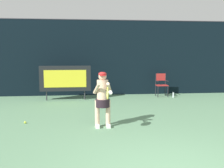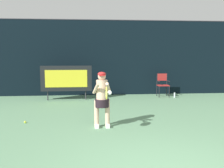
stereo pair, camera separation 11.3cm
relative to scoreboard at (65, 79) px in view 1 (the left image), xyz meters
The scene contains 7 objects.
backdrop_screen 2.77m from the scoreboard, 28.78° to the left, with size 18.00×0.12×3.66m.
scoreboard is the anchor object (origin of this frame).
umpire_chair 4.50m from the scoreboard, ahead, with size 0.52×0.44×1.08m.
water_bottle 4.98m from the scoreboard, ahead, with size 0.07×0.07×0.27m.
tennis_player 4.41m from the scoreboard, 72.18° to the right, with size 0.53×0.60×1.53m.
tennis_racket 4.99m from the scoreboard, 73.37° to the right, with size 0.03×0.60×0.31m.
tennis_ball_loose 3.84m from the scoreboard, 103.68° to the right, with size 0.07×0.07×0.07m.
Camera 1 is at (-1.39, -3.63, 2.02)m, focal length 39.71 mm.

